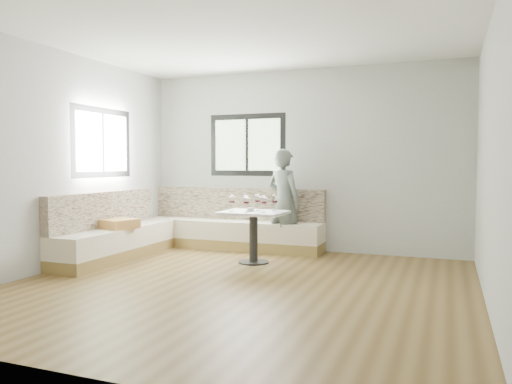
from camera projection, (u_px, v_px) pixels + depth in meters
room at (234, 158)px, 5.51m from camera, size 5.01×5.01×2.81m
banquette at (184, 231)px, 7.55m from camera, size 2.90×2.80×0.95m
table at (253, 224)px, 6.76m from camera, size 0.86×0.67×0.70m
person at (284, 201)px, 7.51m from camera, size 0.67×0.57×1.57m
olive_ramekin at (250, 210)px, 6.76m from camera, size 0.11×0.11×0.04m
wine_glass_a at (232, 200)px, 6.73m from camera, size 0.10×0.10×0.23m
wine_glass_b at (246, 200)px, 6.59m from camera, size 0.10×0.10×0.23m
wine_glass_c at (264, 201)px, 6.59m from camera, size 0.10×0.10×0.23m
wine_glass_d at (258, 199)px, 6.82m from camera, size 0.10×0.10×0.23m
wine_glass_e at (275, 200)px, 6.76m from camera, size 0.10×0.10×0.23m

